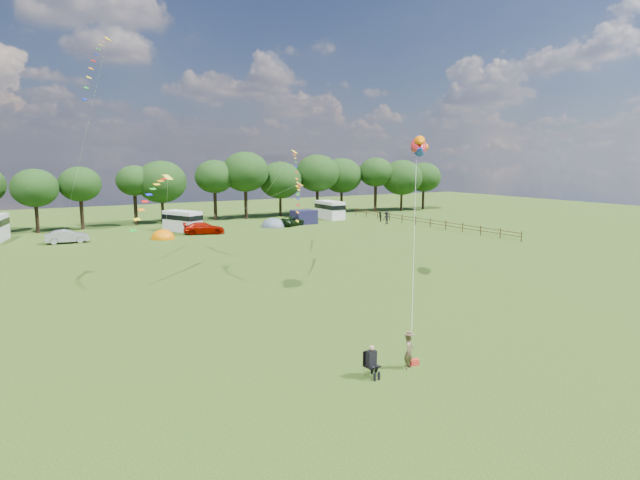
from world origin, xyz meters
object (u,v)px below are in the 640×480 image
campervan_c (182,220)px  walker_b (387,218)px  tent_greyblue (273,227)px  fish_kite (419,146)px  campervan_d (330,209)px  kite_flyer (409,351)px  car_b (67,237)px  walker_a (380,217)px  car_d (292,221)px  camp_chair (371,358)px  car_c (204,228)px  tent_orange (163,239)px

campervan_c → walker_b: 28.10m
tent_greyblue → fish_kite: size_ratio=1.11×
fish_kite → walker_b: 38.29m
campervan_d → kite_flyer: bearing=153.5°
car_b → fish_kite: 41.18m
fish_kite → walker_a: fish_kite is taller
campervan_d → walker_b: bearing=-159.4°
kite_flyer → fish_kite: fish_kite is taller
car_d → camp_chair: bearing=133.3°
car_c → campervan_d: (22.18, 6.55, 0.75)m
tent_greyblue → tent_orange: bearing=-168.0°
car_b → fish_kite: fish_kite is taller
car_c → campervan_c: 4.27m
car_c → campervan_d: size_ratio=0.86×
car_d → kite_flyer: kite_flyer is taller
car_b → walker_b: 41.11m
car_d → tent_orange: bearing=77.2°
fish_kite → walker_b: bearing=1.0°
walker_a → tent_orange: bearing=-43.4°
tent_greyblue → car_b: bearing=-177.0°
car_b → walker_b: bearing=-92.5°
tent_greyblue → car_d: bearing=-0.3°
tent_greyblue → camp_chair: camp_chair is taller
car_c → camp_chair: car_c is taller
car_b → campervan_d: size_ratio=0.74×
walker_a → fish_kite: bearing=12.3°
car_d → walker_b: walker_b is taller
fish_kite → car_d: bearing=21.8°
tent_greyblue → fish_kite: 37.86m
car_d → campervan_c: (-14.78, 1.96, 0.76)m
camp_chair → fish_kite: fish_kite is taller
car_d → campervan_d: bearing=-85.8°
tent_orange → fish_kite: (10.11, -32.71, 10.08)m
camp_chair → walker_b: walker_b is taller
car_d → fish_kite: 38.23m
walker_b → car_b: bearing=3.7°
car_c → fish_kite: (4.74, -34.08, 9.38)m
car_d → walker_a: 13.44m
tent_greyblue → walker_a: walker_a is taller
car_b → kite_flyer: bearing=-165.4°
car_b → walker_b: (40.92, -3.98, 0.16)m
campervan_d → camp_chair: bearing=151.8°
walker_a → tent_greyblue: bearing=-53.9°
campervan_c → fish_kite: (6.27, -38.01, 8.70)m
car_c → car_d: bearing=-64.5°
car_d → camp_chair: size_ratio=3.30×
car_d → walker_a: bearing=-124.0°
car_c → tent_orange: 5.59m
kite_flyer → tent_orange: bearing=58.2°
car_b → tent_greyblue: 25.72m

